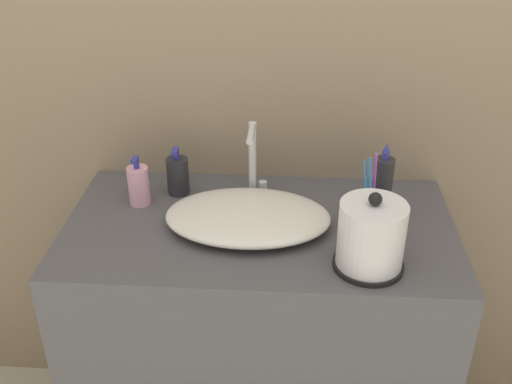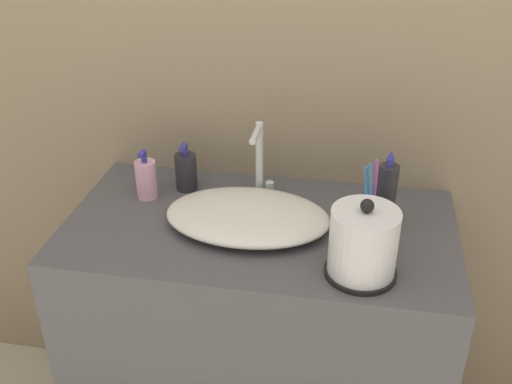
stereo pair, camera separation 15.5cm
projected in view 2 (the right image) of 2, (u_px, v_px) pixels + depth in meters
The scene contains 9 objects.
wall_back at pixel (279, 38), 1.65m from camera, with size 6.00×0.04×2.60m.
vanity_counter at pixel (259, 346), 1.81m from camera, with size 1.04×0.56×0.88m.
sink_basin at pixel (248, 216), 1.58m from camera, with size 0.44×0.30×0.06m.
faucet at pixel (260, 158), 1.68m from camera, with size 0.06×0.12×0.22m.
electric_kettle at pixel (363, 246), 1.37m from camera, with size 0.17×0.17×0.20m.
toothbrush_cup at pixel (367, 218), 1.53m from camera, with size 0.07×0.07×0.22m.
lotion_bottle at pixel (146, 179), 1.70m from camera, with size 0.06×0.06×0.15m.
shampoo_bottle at pixel (386, 194), 1.57m from camera, with size 0.05×0.05×0.21m.
mouthwash_bottle at pixel (186, 171), 1.74m from camera, with size 0.06×0.06×0.15m.
Camera 2 is at (0.23, -1.05, 1.74)m, focal length 42.00 mm.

